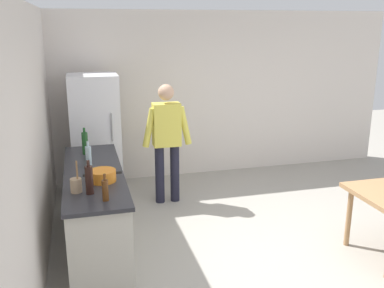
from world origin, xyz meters
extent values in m
plane|color=#9E998E|center=(0.00, 0.00, 0.00)|extent=(14.00, 14.00, 0.00)
cube|color=silver|center=(0.00, 3.00, 1.35)|extent=(6.40, 0.12, 2.70)
cube|color=silver|center=(-2.60, 0.20, 1.35)|extent=(0.12, 5.60, 2.70)
cube|color=beige|center=(-2.00, 0.80, 0.43)|extent=(0.60, 2.12, 0.86)
cube|color=#2D2D33|center=(-2.00, 0.80, 0.88)|extent=(0.64, 2.20, 0.04)
cube|color=white|center=(-1.90, 2.40, 0.90)|extent=(0.70, 0.64, 1.80)
cylinder|color=#B2B2B7|center=(-1.68, 2.06, 1.10)|extent=(0.02, 0.02, 0.40)
cylinder|color=#1E1E2D|center=(-1.06, 1.85, 0.42)|extent=(0.13, 0.13, 0.84)
cylinder|color=#1E1E2D|center=(-0.84, 1.85, 0.42)|extent=(0.13, 0.13, 0.84)
cube|color=#D8CC4C|center=(-0.95, 1.85, 1.14)|extent=(0.38, 0.22, 0.60)
sphere|color=tan|center=(-0.95, 1.85, 1.59)|extent=(0.22, 0.22, 0.22)
cylinder|color=#D8CC4C|center=(-1.20, 1.81, 1.12)|extent=(0.20, 0.09, 0.55)
cylinder|color=#D8CC4C|center=(-0.70, 1.81, 1.12)|extent=(0.20, 0.09, 0.55)
cylinder|color=#9E754C|center=(0.80, 0.05, 0.35)|extent=(0.06, 0.06, 0.70)
cylinder|color=orange|center=(-1.92, 0.47, 0.96)|extent=(0.28, 0.28, 0.12)
cube|color=black|center=(-2.09, 0.47, 0.98)|extent=(0.06, 0.03, 0.02)
cube|color=black|center=(-1.75, 0.47, 0.98)|extent=(0.06, 0.03, 0.02)
cylinder|color=tan|center=(-2.18, 0.22, 0.97)|extent=(0.11, 0.11, 0.14)
cylinder|color=olive|center=(-2.17, 0.23, 1.11)|extent=(0.02, 0.05, 0.22)
cylinder|color=olive|center=(-2.17, 0.21, 1.11)|extent=(0.02, 0.04, 0.22)
cylinder|color=#1E5123|center=(-2.06, 1.51, 1.04)|extent=(0.08, 0.08, 0.28)
cylinder|color=#1E5123|center=(-2.06, 1.51, 1.21)|extent=(0.03, 0.03, 0.06)
cylinder|color=silver|center=(-2.04, 0.99, 1.02)|extent=(0.07, 0.07, 0.24)
cylinder|color=silver|center=(-2.04, 0.99, 1.17)|extent=(0.03, 0.03, 0.06)
cylinder|color=#5B3314|center=(-1.92, -0.06, 1.00)|extent=(0.06, 0.06, 0.20)
cylinder|color=#5B3314|center=(-1.92, -0.06, 1.13)|extent=(0.02, 0.02, 0.06)
cylinder|color=black|center=(-2.06, 0.14, 1.04)|extent=(0.08, 0.08, 0.28)
cylinder|color=black|center=(-2.06, 0.14, 1.21)|extent=(0.03, 0.03, 0.06)
camera|label=1|loc=(-2.10, -3.88, 2.49)|focal=40.41mm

